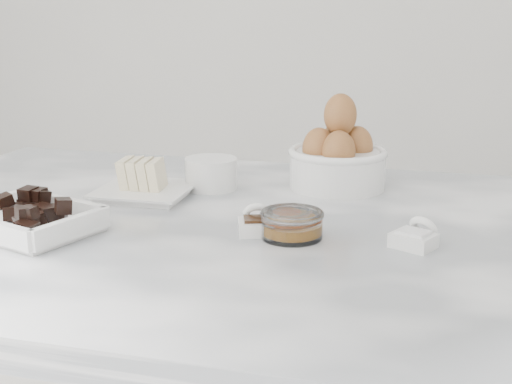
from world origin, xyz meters
The scene contains 9 objects.
marble_slab centered at (0.00, 0.00, 0.92)m, with size 1.20×0.80×0.04m, color white.
chocolate_dish centered at (-0.27, -0.11, 0.96)m, with size 0.22×0.19×0.05m.
butter_plate centered at (-0.19, 0.10, 0.96)m, with size 0.15×0.15×0.06m.
sugar_ramekin centered at (-0.10, 0.18, 0.97)m, with size 0.09×0.09×0.05m.
egg_bowl centered at (0.11, 0.24, 0.99)m, with size 0.17×0.17×0.16m.
honey_bowl centered at (0.09, -0.04, 0.96)m, with size 0.09×0.09×0.04m.
zest_bowl centered at (0.08, -0.03, 0.96)m, with size 0.07×0.07×0.03m.
vanilla_spoon centered at (0.04, -0.03, 0.95)m, with size 0.07×0.08×0.04m.
salt_spoon centered at (0.25, -0.03, 0.95)m, with size 0.07×0.08×0.04m.
Camera 1 is at (0.28, -0.93, 1.25)m, focal length 50.00 mm.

